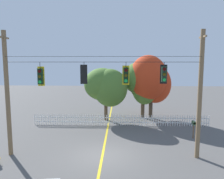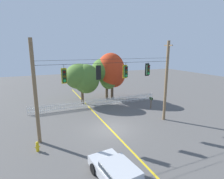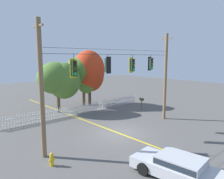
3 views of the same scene
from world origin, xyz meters
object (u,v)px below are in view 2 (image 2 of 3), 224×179
(autumn_maple_mid, at_px, (106,72))
(traffic_signal_northbound_secondary, at_px, (148,70))
(traffic_signal_northbound_primary, at_px, (98,72))
(traffic_signal_southbound_primary, at_px, (126,72))
(autumn_maple_near_fence, at_px, (83,78))
(autumn_oak_far_east, at_px, (112,71))
(parked_car, at_px, (119,174))
(roadside_mailbox, at_px, (151,99))
(traffic_signal_westbound_side, at_px, (64,76))
(fire_hydrant, at_px, (37,146))

(autumn_maple_mid, bearing_deg, traffic_signal_northbound_secondary, -87.48)
(traffic_signal_northbound_primary, relative_size, traffic_signal_southbound_primary, 0.95)
(autumn_maple_near_fence, relative_size, autumn_oak_far_east, 0.81)
(autumn_maple_near_fence, bearing_deg, autumn_maple_mid, 15.51)
(autumn_maple_near_fence, bearing_deg, traffic_signal_southbound_primary, -78.37)
(autumn_oak_far_east, distance_m, parked_car, 17.78)
(autumn_maple_near_fence, xyz_separation_m, autumn_oak_far_east, (4.59, 1.00, 0.51))
(traffic_signal_southbound_primary, bearing_deg, traffic_signal_northbound_secondary, -0.00)
(parked_car, distance_m, roadside_mailbox, 13.67)
(traffic_signal_westbound_side, height_order, fire_hydrant, traffic_signal_westbound_side)
(autumn_oak_far_east, bearing_deg, traffic_signal_northbound_primary, -119.32)
(autumn_oak_far_east, bearing_deg, traffic_signal_southbound_primary, -106.36)
(traffic_signal_northbound_secondary, bearing_deg, autumn_maple_mid, 92.52)
(traffic_signal_northbound_secondary, height_order, autumn_oak_far_east, autumn_oak_far_east)
(traffic_signal_westbound_side, bearing_deg, traffic_signal_southbound_primary, -0.00)
(traffic_signal_westbound_side, relative_size, autumn_oak_far_east, 0.23)
(autumn_maple_near_fence, height_order, parked_car, autumn_maple_near_fence)
(traffic_signal_westbound_side, height_order, traffic_signal_northbound_secondary, same)
(traffic_signal_northbound_primary, distance_m, traffic_signal_northbound_secondary, 4.91)
(traffic_signal_westbound_side, xyz_separation_m, traffic_signal_northbound_secondary, (7.67, -0.00, 0.15))
(parked_car, xyz_separation_m, fire_hydrant, (-4.00, 5.23, -0.24))
(parked_car, bearing_deg, traffic_signal_westbound_side, 104.03)
(autumn_maple_mid, height_order, fire_hydrant, autumn_maple_mid)
(traffic_signal_westbound_side, height_order, traffic_signal_southbound_primary, same)
(autumn_maple_near_fence, relative_size, fire_hydrant, 7.20)
(autumn_oak_far_east, bearing_deg, traffic_signal_westbound_side, -130.35)
(traffic_signal_northbound_primary, relative_size, fire_hydrant, 1.80)
(traffic_signal_westbound_side, distance_m, roadside_mailbox, 12.06)
(traffic_signal_northbound_secondary, bearing_deg, autumn_oak_far_east, 87.05)
(autumn_maple_mid, distance_m, parked_car, 17.45)
(autumn_oak_far_east, relative_size, parked_car, 1.43)
(traffic_signal_northbound_primary, bearing_deg, autumn_maple_mid, 65.04)
(fire_hydrant, xyz_separation_m, roadside_mailbox, (13.17, 4.90, 0.79))
(traffic_signal_southbound_primary, height_order, autumn_oak_far_east, autumn_oak_far_east)
(traffic_signal_southbound_primary, distance_m, parked_car, 8.84)
(autumn_oak_far_east, xyz_separation_m, parked_car, (-6.53, -16.17, -3.47))
(autumn_maple_near_fence, bearing_deg, autumn_oak_far_east, 12.33)
(traffic_signal_southbound_primary, relative_size, fire_hydrant, 1.89)
(autumn_maple_near_fence, relative_size, autumn_maple_mid, 0.90)
(autumn_maple_mid, bearing_deg, autumn_maple_near_fence, -164.49)
(autumn_maple_near_fence, xyz_separation_m, autumn_maple_mid, (3.67, 1.02, 0.37))
(parked_car, height_order, roadside_mailbox, roadside_mailbox)
(roadside_mailbox, bearing_deg, traffic_signal_southbound_primary, -146.76)
(traffic_signal_southbound_primary, xyz_separation_m, traffic_signal_northbound_secondary, (2.33, -0.00, 0.07))
(autumn_maple_mid, height_order, parked_car, autumn_maple_mid)
(traffic_signal_northbound_primary, height_order, fire_hydrant, traffic_signal_northbound_primary)
(traffic_signal_westbound_side, relative_size, traffic_signal_northbound_secondary, 1.13)
(autumn_maple_near_fence, bearing_deg, fire_hydrant, -120.87)
(traffic_signal_southbound_primary, height_order, fire_hydrant, traffic_signal_southbound_primary)
(roadside_mailbox, bearing_deg, traffic_signal_northbound_primary, -155.92)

